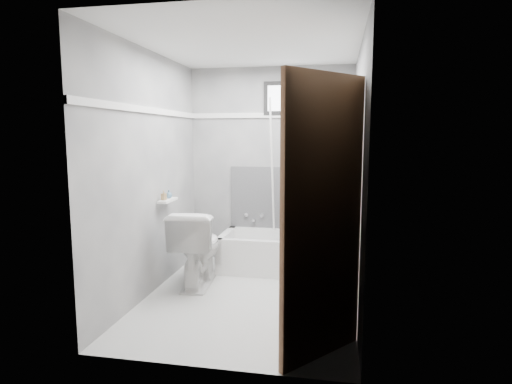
% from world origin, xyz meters
% --- Properties ---
extents(floor, '(2.60, 2.60, 0.00)m').
position_xyz_m(floor, '(0.00, 0.00, 0.00)').
color(floor, silver).
rests_on(floor, ground).
extents(ceiling, '(2.60, 2.60, 0.00)m').
position_xyz_m(ceiling, '(0.00, 0.00, 2.40)').
color(ceiling, silver).
rests_on(ceiling, floor).
extents(wall_back, '(2.00, 0.02, 2.40)m').
position_xyz_m(wall_back, '(0.00, 1.30, 1.20)').
color(wall_back, slate).
rests_on(wall_back, floor).
extents(wall_front, '(2.00, 0.02, 2.40)m').
position_xyz_m(wall_front, '(0.00, -1.30, 1.20)').
color(wall_front, slate).
rests_on(wall_front, floor).
extents(wall_left, '(0.02, 2.60, 2.40)m').
position_xyz_m(wall_left, '(-1.00, 0.00, 1.20)').
color(wall_left, slate).
rests_on(wall_left, floor).
extents(wall_right, '(0.02, 2.60, 2.40)m').
position_xyz_m(wall_right, '(1.00, 0.00, 1.20)').
color(wall_right, slate).
rests_on(wall_right, floor).
extents(bathtub, '(1.50, 0.70, 0.42)m').
position_xyz_m(bathtub, '(0.23, 0.93, 0.21)').
color(bathtub, white).
rests_on(bathtub, floor).
extents(office_chair, '(0.76, 0.76, 1.11)m').
position_xyz_m(office_chair, '(0.66, 0.96, 0.67)').
color(office_chair, slate).
rests_on(office_chair, bathtub).
extents(toilet, '(0.52, 0.85, 0.80)m').
position_xyz_m(toilet, '(-0.62, 0.28, 0.40)').
color(toilet, white).
rests_on(toilet, floor).
extents(door, '(0.78, 0.78, 2.00)m').
position_xyz_m(door, '(0.98, -1.28, 1.00)').
color(door, brown).
rests_on(door, floor).
extents(window, '(0.66, 0.04, 0.40)m').
position_xyz_m(window, '(0.25, 1.29, 2.02)').
color(window, black).
rests_on(window, wall_back).
extents(backerboard, '(1.50, 0.02, 0.78)m').
position_xyz_m(backerboard, '(0.25, 1.29, 0.80)').
color(backerboard, '#4C4C4F').
rests_on(backerboard, wall_back).
extents(trim_back, '(2.00, 0.02, 0.06)m').
position_xyz_m(trim_back, '(0.00, 1.29, 1.82)').
color(trim_back, white).
rests_on(trim_back, wall_back).
extents(trim_left, '(0.02, 2.60, 0.06)m').
position_xyz_m(trim_left, '(-0.99, 0.00, 1.82)').
color(trim_left, white).
rests_on(trim_left, wall_left).
extents(pole, '(0.02, 0.48, 1.90)m').
position_xyz_m(pole, '(0.06, 1.06, 1.05)').
color(pole, white).
rests_on(pole, bathtub).
extents(shelf, '(0.10, 0.32, 0.02)m').
position_xyz_m(shelf, '(-0.93, 0.26, 0.90)').
color(shelf, white).
rests_on(shelf, wall_left).
extents(soap_bottle_a, '(0.05, 0.05, 0.10)m').
position_xyz_m(soap_bottle_a, '(-0.94, 0.18, 0.97)').
color(soap_bottle_a, '#9F7E4F').
rests_on(soap_bottle_a, shelf).
extents(soap_bottle_b, '(0.09, 0.09, 0.09)m').
position_xyz_m(soap_bottle_b, '(-0.94, 0.32, 0.96)').
color(soap_bottle_b, slate).
rests_on(soap_bottle_b, shelf).
extents(faucet, '(0.26, 0.10, 0.16)m').
position_xyz_m(faucet, '(-0.20, 1.27, 0.55)').
color(faucet, silver).
rests_on(faucet, wall_back).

